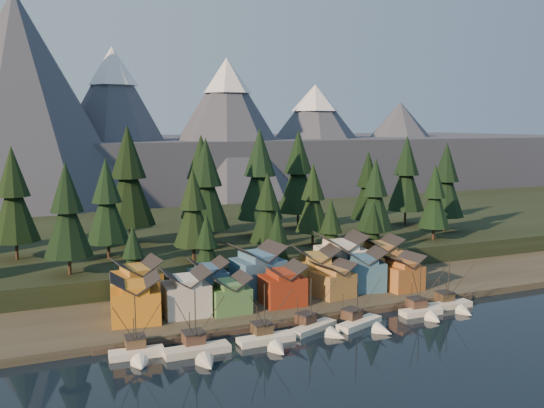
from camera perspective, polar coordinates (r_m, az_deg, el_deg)
name	(u,v)px	position (r m, az deg, el deg)	size (l,w,h in m)	color
ground	(348,350)	(106.15, 7.14, -13.46)	(500.00, 500.00, 0.00)	black
shore_strip	(257,287)	(139.94, -1.37, -7.83)	(400.00, 50.00, 1.50)	#322D24
hillside	(195,239)	(185.44, -7.30, -3.31)	(420.00, 100.00, 6.00)	black
dock	(304,318)	(119.56, 3.01, -10.69)	(80.00, 4.00, 1.00)	#4F4238
mountain_ridge	(111,148)	(302.21, -14.87, 5.13)	(560.00, 190.00, 90.00)	#4D5164
boat_0	(137,346)	(103.23, -12.57, -12.91)	(9.32, 10.03, 11.23)	white
boat_1	(199,344)	(102.52, -6.89, -12.93)	(11.39, 12.40, 12.05)	beige
boat_2	(269,333)	(106.87, -0.31, -12.04)	(10.47, 11.39, 11.42)	white
boat_3	(318,322)	(113.27, 4.38, -10.99)	(10.83, 11.17, 10.89)	silver
boat_4	(365,317)	(116.47, 8.70, -10.50)	(10.92, 11.29, 11.08)	white
boat_5	(424,305)	(125.33, 14.12, -9.20)	(8.88, 9.61, 11.34)	white
boat_6	(453,299)	(131.48, 16.69, -8.59)	(9.85, 10.67, 11.04)	silver
house_front_0	(135,297)	(115.91, -12.76, -8.57)	(9.87, 9.47, 8.78)	orange
house_front_1	(185,291)	(118.29, -8.15, -8.11)	(8.85, 8.53, 8.81)	beige
house_front_2	(229,292)	(119.45, -4.07, -8.30)	(7.56, 7.62, 7.27)	#497841
house_front_3	(283,283)	(123.79, 1.00, -7.45)	(8.43, 8.06, 8.30)	maroon
house_front_4	(333,278)	(129.97, 5.75, -6.96)	(8.37, 8.85, 7.43)	#A5763A
house_front_5	(363,269)	(135.33, 8.53, -6.04)	(10.15, 9.56, 9.07)	#345E7B
house_front_6	(402,271)	(137.50, 12.14, -6.20)	(8.39, 8.00, 7.79)	#AD622C
house_back_0	(137,281)	(125.50, -12.61, -7.11)	(9.46, 9.14, 9.56)	#AA782B
house_back_1	(208,278)	(128.50, -6.02, -6.95)	(7.68, 7.76, 8.21)	#375C83
house_back_2	(258,268)	(131.10, -1.35, -6.04)	(10.83, 10.09, 10.63)	teal
house_back_3	(316,267)	(135.40, 4.13, -5.92)	(10.54, 9.75, 9.28)	olive
house_back_4	(341,256)	(141.64, 6.48, -4.93)	(11.51, 11.16, 11.15)	silver
house_back_5	(380,256)	(146.81, 10.15, -4.86)	(9.87, 9.96, 9.72)	#AA763C
tree_hill_1	(14,198)	(153.67, -23.13, 0.54)	(11.55, 11.55, 26.90)	#332319
tree_hill_2	(67,213)	(134.51, -18.71, -0.85)	(10.34, 10.34, 24.09)	#332319
tree_hill_3	(107,204)	(147.47, -15.27, 0.00)	(10.33, 10.33, 24.07)	#332319
tree_hill_4	(129,180)	(163.03, -13.34, 2.24)	(13.58, 13.58, 31.63)	#332319
tree_hill_5	(193,210)	(141.77, -7.43, -0.60)	(9.36, 9.36, 21.80)	#332319
tree_hill_6	(206,187)	(157.88, -6.21, 1.57)	(12.16, 12.16, 28.32)	#332319
tree_hill_7	(268,210)	(146.06, -0.42, -0.57)	(8.80, 8.80, 20.50)	#332319
tree_hill_8	(260,177)	(170.46, -1.16, 2.51)	(13.20, 13.20, 30.75)	#332319
tree_hill_9	(313,201)	(159.08, 3.87, 0.32)	(9.30, 9.30, 21.67)	#332319
tree_hill_10	(298,175)	(184.36, 2.48, 2.77)	(12.88, 12.88, 30.00)	#332319
tree_hill_11	(375,197)	(162.82, 9.69, 0.64)	(9.84, 9.84, 22.93)	#332319
tree_hill_12	(368,188)	(180.42, 9.02, 1.51)	(10.27, 10.27, 23.93)	#332319
tree_hill_13	(435,199)	(171.94, 15.06, 0.49)	(8.98, 8.98, 20.92)	#332319
tree_hill_14	(406,176)	(195.30, 12.52, 2.58)	(12.11, 12.11, 28.20)	#332319
tree_hill_15	(201,180)	(175.18, -6.65, 2.26)	(12.38, 12.38, 28.84)	#332319
tree_hill_17	(446,183)	(186.87, 16.04, 1.94)	(11.35, 11.35, 26.44)	#332319
tree_shore_0	(133,258)	(129.93, -12.92, -5.02)	(6.72, 6.72, 15.66)	#332319
tree_shore_1	(207,248)	(133.58, -6.16, -4.18)	(7.31, 7.31, 17.04)	#332319
tree_shore_2	(277,243)	(139.58, 0.51, -3.70)	(7.17, 7.17, 16.69)	#332319
tree_shore_3	(331,234)	(145.58, 5.55, -2.80)	(8.06, 8.06, 18.79)	#332319
tree_shore_4	(373,233)	(151.88, 9.50, -2.71)	(7.50, 7.50, 17.47)	#332319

